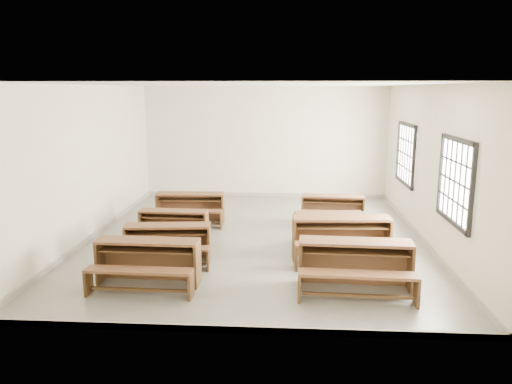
# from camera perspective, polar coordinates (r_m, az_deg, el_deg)

# --- Properties ---
(room) EXTENTS (8.50, 8.50, 3.20)m
(room) POSITION_cam_1_polar(r_m,az_deg,el_deg) (10.24, 0.50, 6.27)
(room) COLOR gray
(room) RESTS_ON ground
(desk_set_0) EXTENTS (1.67, 0.90, 0.74)m
(desk_set_0) POSITION_cam_1_polar(r_m,az_deg,el_deg) (8.25, -12.31, -7.52)
(desk_set_0) COLOR brown
(desk_set_0) RESTS_ON ground
(desk_set_1) EXTENTS (1.62, 0.96, 0.70)m
(desk_set_1) POSITION_cam_1_polar(r_m,az_deg,el_deg) (9.25, -10.08, -5.51)
(desk_set_1) COLOR brown
(desk_set_1) RESTS_ON ground
(desk_set_2) EXTENTS (1.45, 0.79, 0.64)m
(desk_set_2) POSITION_cam_1_polar(r_m,az_deg,el_deg) (10.54, -9.44, -3.53)
(desk_set_2) COLOR brown
(desk_set_2) RESTS_ON ground
(desk_set_3) EXTENTS (1.62, 0.88, 0.71)m
(desk_set_3) POSITION_cam_1_polar(r_m,az_deg,el_deg) (11.83, -7.55, -1.58)
(desk_set_3) COLOR brown
(desk_set_3) RESTS_ON ground
(desk_set_4) EXTENTS (1.79, 0.99, 0.79)m
(desk_set_4) POSITION_cam_1_polar(r_m,az_deg,el_deg) (8.01, 11.28, -7.86)
(desk_set_4) COLOR brown
(desk_set_4) RESTS_ON ground
(desk_set_5) EXTENTS (1.84, 1.03, 0.81)m
(desk_set_5) POSITION_cam_1_polar(r_m,az_deg,el_deg) (9.34, 9.76, -4.90)
(desk_set_5) COLOR brown
(desk_set_5) RESTS_ON ground
(desk_set_6) EXTENTS (1.48, 0.88, 0.63)m
(desk_set_6) POSITION_cam_1_polar(r_m,az_deg,el_deg) (10.36, 8.34, -3.80)
(desk_set_6) COLOR brown
(desk_set_6) RESTS_ON ground
(desk_set_7) EXTENTS (1.52, 0.88, 0.65)m
(desk_set_7) POSITION_cam_1_polar(r_m,az_deg,el_deg) (11.86, 8.75, -1.75)
(desk_set_7) COLOR brown
(desk_set_7) RESTS_ON ground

